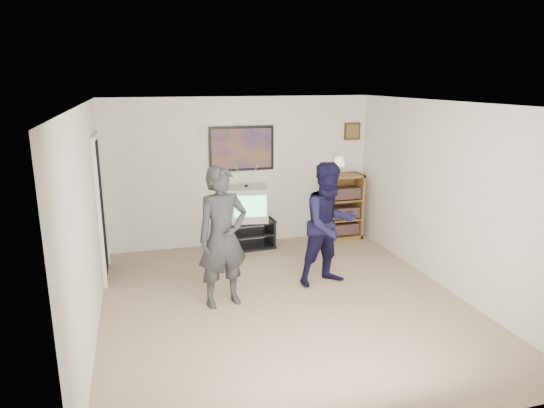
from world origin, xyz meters
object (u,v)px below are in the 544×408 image
media_stand (244,234)px  person_tall (223,237)px  crt_television (246,203)px  bookshelf (341,206)px  person_short (329,224)px

media_stand → person_tall: 2.22m
media_stand → person_tall: person_tall is taller
media_stand → crt_television: crt_television is taller
crt_television → bookshelf: size_ratio=0.58×
crt_television → bookshelf: bookshelf is taller
person_tall → bookshelf: bearing=27.3°
crt_television → media_stand: bearing=-171.7°
media_stand → person_short: person_short is taller
crt_television → person_tall: 2.15m
person_short → person_tall: bearing=178.1°
media_stand → crt_television: 0.53m
crt_television → bookshelf: bearing=9.9°
crt_television → bookshelf: (1.74, 0.05, -0.19)m
bookshelf → person_tall: (-2.50, -2.05, 0.31)m
media_stand → person_tall: size_ratio=0.57×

